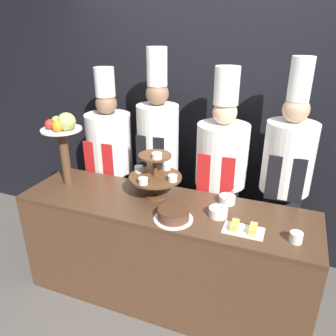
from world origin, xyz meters
name	(u,v)px	position (x,y,z in m)	size (l,w,h in m)	color
ground_plane	(149,323)	(0.00, 0.00, 0.00)	(14.00, 14.00, 0.00)	#5B5651
wall_back	(201,106)	(0.00, 1.22, 1.40)	(10.00, 0.06, 2.80)	black
buffet_counter	(163,252)	(0.00, 0.31, 0.43)	(2.20, 0.61, 0.87)	brown
tiered_stand	(155,174)	(-0.10, 0.40, 1.06)	(0.40, 0.40, 0.38)	brown
fruit_pedestal	(63,134)	(-0.85, 0.34, 1.30)	(0.32, 0.32, 0.61)	brown
cake_round	(173,214)	(0.14, 0.14, 0.91)	(0.27, 0.27, 0.08)	white
cup_white	(296,237)	(0.92, 0.18, 0.90)	(0.08, 0.08, 0.07)	white
cake_square_tray	(244,229)	(0.61, 0.18, 0.89)	(0.26, 0.15, 0.05)	white
serving_bowl_near	(218,212)	(0.41, 0.29, 0.90)	(0.13, 0.13, 0.17)	white
serving_bowl_far	(227,199)	(0.43, 0.50, 0.90)	(0.12, 0.12, 0.16)	white
chef_left	(110,158)	(-0.75, 0.83, 0.93)	(0.41, 0.41, 1.75)	#28282D
chef_center_left	(158,155)	(-0.26, 0.83, 1.03)	(0.36, 0.36, 1.92)	#38332D
chef_center_right	(221,172)	(0.30, 0.83, 0.96)	(0.42, 0.42, 1.80)	#28282D
chef_right	(285,177)	(0.81, 0.83, 1.00)	(0.37, 0.37, 1.89)	#28282D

